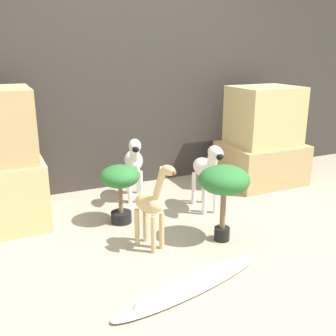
{
  "coord_description": "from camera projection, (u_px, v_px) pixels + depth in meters",
  "views": [
    {
      "loc": [
        -1.26,
        -2.09,
        1.38
      ],
      "look_at": [
        0.16,
        1.01,
        0.34
      ],
      "focal_mm": 42.0,
      "sensor_mm": 36.0,
      "label": 1
    }
  ],
  "objects": [
    {
      "name": "ground_plane",
      "position": [
        208.0,
        256.0,
        2.72
      ],
      "size": [
        14.0,
        14.0,
        0.0
      ],
      "primitive_type": "plane",
      "color": "#9E937F"
    },
    {
      "name": "wall_back",
      "position": [
        124.0,
        78.0,
        3.88
      ],
      "size": [
        6.4,
        0.08,
        2.2
      ],
      "color": "#38332D",
      "rests_on": "ground_plane"
    },
    {
      "name": "rock_pillar_right",
      "position": [
        262.0,
        140.0,
        4.11
      ],
      "size": [
        0.8,
        0.66,
        1.01
      ],
      "color": "tan",
      "rests_on": "ground_plane"
    },
    {
      "name": "zebra_right",
      "position": [
        207.0,
        168.0,
        3.38
      ],
      "size": [
        0.21,
        0.51,
        0.62
      ],
      "color": "white",
      "rests_on": "ground_plane"
    },
    {
      "name": "zebra_left",
      "position": [
        134.0,
        160.0,
        3.62
      ],
      "size": [
        0.26,
        0.51,
        0.62
      ],
      "color": "white",
      "rests_on": "ground_plane"
    },
    {
      "name": "giraffe_figurine",
      "position": [
        151.0,
        205.0,
        2.74
      ],
      "size": [
        0.23,
        0.37,
        0.65
      ],
      "color": "tan",
      "rests_on": "ground_plane"
    },
    {
      "name": "potted_palm_front",
      "position": [
        120.0,
        182.0,
        3.15
      ],
      "size": [
        0.32,
        0.32,
        0.49
      ],
      "color": "black",
      "rests_on": "ground_plane"
    },
    {
      "name": "potted_palm_back",
      "position": [
        224.0,
        183.0,
        2.82
      ],
      "size": [
        0.37,
        0.37,
        0.58
      ],
      "color": "black",
      "rests_on": "ground_plane"
    },
    {
      "name": "surfboard",
      "position": [
        191.0,
        285.0,
        2.36
      ],
      "size": [
        1.14,
        0.45,
        0.08
      ],
      "color": "silver",
      "rests_on": "ground_plane"
    }
  ]
}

